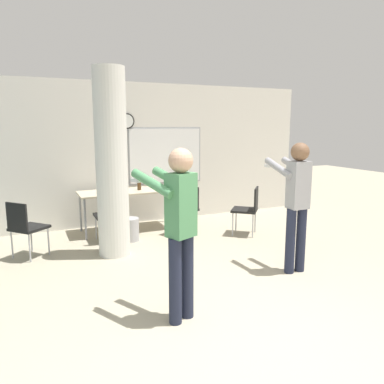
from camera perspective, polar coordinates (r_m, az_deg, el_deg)
The scene contains 12 objects.
ground_plane at distance 3.54m, azimuth 13.19°, elevation -23.91°, with size 24.00×24.00×0.00m, color #ADA389.
wall_back at distance 7.61m, azimuth -10.05°, elevation 5.69°, with size 8.00×0.15×2.80m.
support_pillar at distance 5.70m, azimuth -12.14°, elevation 4.19°, with size 0.47×0.47×2.80m.
folding_table at distance 7.11m, azimuth -9.61°, elevation -0.17°, with size 1.83×0.72×0.76m.
bottle_on_table at distance 7.13m, azimuth -8.05°, elevation 1.16°, with size 0.07×0.07×0.28m.
waste_bin at distance 6.56m, azimuth -9.38°, elevation -5.65°, with size 0.30×0.30×0.40m.
chair_near_pillar at distance 6.08m, azimuth -24.08°, elevation -4.63°, with size 0.62×0.62×0.87m.
chair_table_right at distance 6.73m, azimuth -0.93°, elevation -2.37°, with size 0.60×0.60×0.87m.
chair_table_left at distance 6.48m, azimuth -12.57°, elevation -3.11°, with size 0.44×0.44×0.87m.
chair_mid_room at distance 6.85m, azimuth 8.60°, elevation -2.28°, with size 0.62×0.62×0.87m.
person_playing_front at distance 3.69m, azimuth -2.00°, elevation -4.50°, with size 0.57×0.71×1.76m.
person_playing_side at distance 5.14m, azimuth 15.61°, elevation -0.76°, with size 0.38×0.69×1.75m.
Camera 1 is at (-1.84, -2.30, 1.96)m, focal length 35.00 mm.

